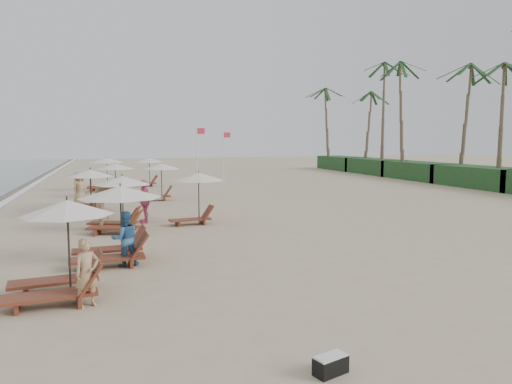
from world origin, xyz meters
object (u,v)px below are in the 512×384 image
object	(u,v)px
lounger_station_1	(112,225)
beachgoer_far_b	(79,189)
duffel_bag	(331,365)
lounger_station_2	(117,205)
inland_station_1	(158,177)
beachgoer_mid_b	(103,208)
flag_pole_near	(197,156)
lounger_station_4	(86,190)
inland_station_0	(196,190)
lounger_station_3	(87,192)
lounger_station_5	(112,178)
beachgoer_near	(87,273)
beachgoer_far_a	(144,201)
inland_station_2	(147,168)
lounger_station_6	(104,174)
lounger_station_0	(56,255)
beachgoer_mid_a	(125,239)

from	to	relation	value
lounger_station_1	beachgoer_far_b	world-z (taller)	lounger_station_1
duffel_bag	lounger_station_1	bearing A→B (deg)	111.22
lounger_station_2	inland_station_1	bearing A→B (deg)	74.67
beachgoer_mid_b	flag_pole_near	xyz separation A→B (m)	(5.98, 11.68, 1.64)
lounger_station_4	inland_station_0	world-z (taller)	inland_station_0
inland_station_1	flag_pole_near	size ratio (longest dim) A/B	0.58
lounger_station_1	duffel_bag	bearing A→B (deg)	-68.78
flag_pole_near	beachgoer_mid_b	bearing A→B (deg)	-117.10
lounger_station_2	inland_station_0	world-z (taller)	inland_station_0
lounger_station_3	beachgoer_mid_b	distance (m)	3.98
lounger_station_2	lounger_station_5	xyz separation A→B (m)	(-0.03, 11.85, 0.12)
lounger_station_2	lounger_station_4	xyz separation A→B (m)	(-1.37, 6.19, 0.02)
beachgoer_near	beachgoer_far_a	world-z (taller)	beachgoer_far_a
inland_station_2	inland_station_1	bearing A→B (deg)	-90.35
lounger_station_4	lounger_station_5	distance (m)	5.82
lounger_station_6	inland_station_2	xyz separation A→B (m)	(3.24, 2.61, 0.21)
lounger_station_0	lounger_station_4	world-z (taller)	lounger_station_0
inland_station_0	beachgoer_mid_a	bearing A→B (deg)	-116.98
lounger_station_3	lounger_station_4	bearing A→B (deg)	92.40
lounger_station_3	inland_station_2	bearing A→B (deg)	74.67
beachgoer_near	beachgoer_far_b	xyz separation A→B (m)	(-1.05, 17.29, 0.18)
lounger_station_1	inland_station_1	bearing A→B (deg)	79.01
beachgoer_near	inland_station_2	bearing A→B (deg)	55.09
beachgoer_near	beachgoer_far_b	size ratio (longest dim) A/B	0.81
lounger_station_1	flag_pole_near	distance (m)	17.91
beachgoer_mid_b	lounger_station_4	bearing A→B (deg)	-7.11
lounger_station_0	duffel_bag	world-z (taller)	lounger_station_0
flag_pole_near	lounger_station_1	bearing A→B (deg)	-108.45
lounger_station_5	lounger_station_6	xyz separation A→B (m)	(-0.54, 4.11, 0.01)
beachgoer_near	beachgoer_far_a	size ratio (longest dim) A/B	0.80
lounger_station_0	beachgoer_near	bearing A→B (deg)	-48.47
beachgoer_far_a	beachgoer_far_b	world-z (taller)	beachgoer_far_a
lounger_station_5	flag_pole_near	xyz separation A→B (m)	(5.47, 0.08, 1.36)
lounger_station_2	lounger_station_4	world-z (taller)	lounger_station_2
lounger_station_0	lounger_station_5	world-z (taller)	lounger_station_0
lounger_station_2	beachgoer_mid_a	world-z (taller)	lounger_station_2
beachgoer_far_a	beachgoer_far_b	distance (m)	7.40
lounger_station_6	beachgoer_near	size ratio (longest dim) A/B	1.79
inland_station_1	lounger_station_0	bearing A→B (deg)	-103.10
inland_station_2	beachgoer_mid_b	world-z (taller)	inland_station_2
lounger_station_3	duffel_bag	distance (m)	17.83
beachgoer_mid_a	flag_pole_near	size ratio (longest dim) A/B	0.35
lounger_station_4	beachgoer_mid_b	size ratio (longest dim) A/B	1.43
lounger_station_5	beachgoer_mid_a	size ratio (longest dim) A/B	1.59
lounger_station_6	flag_pole_near	distance (m)	7.36
lounger_station_0	flag_pole_near	world-z (taller)	flag_pole_near
lounger_station_0	lounger_station_6	distance (m)	24.01
inland_station_0	duffel_bag	xyz separation A→B (m)	(-0.37, -13.93, -1.31)
beachgoer_far_b	inland_station_2	bearing A→B (deg)	14.09
inland_station_0	inland_station_1	distance (m)	8.75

